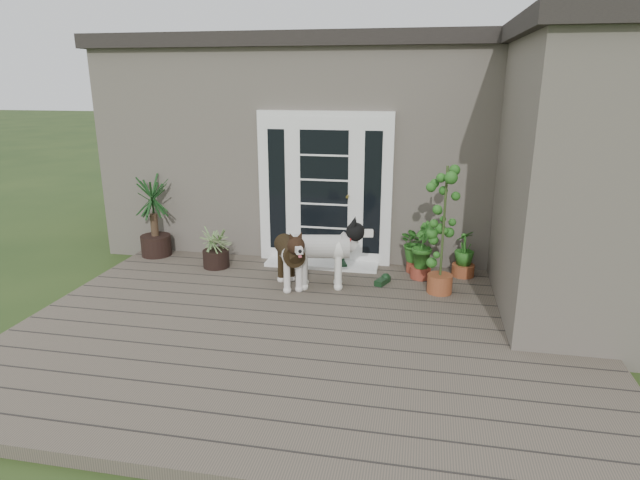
# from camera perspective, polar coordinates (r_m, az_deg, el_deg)

# --- Properties ---
(deck) EXTENTS (6.20, 4.60, 0.12)m
(deck) POSITION_cam_1_polar(r_m,az_deg,el_deg) (5.84, -1.59, -9.84)
(deck) COLOR #6B5B4C
(deck) RESTS_ON ground
(house_main) EXTENTS (7.40, 4.00, 3.10)m
(house_main) POSITION_cam_1_polar(r_m,az_deg,el_deg) (9.49, 4.01, 9.86)
(house_main) COLOR #665E54
(house_main) RESTS_ON ground
(roof_main) EXTENTS (7.60, 4.20, 0.20)m
(roof_main) POSITION_cam_1_polar(r_m,az_deg,el_deg) (9.44, 4.22, 19.86)
(roof_main) COLOR #2D2826
(roof_main) RESTS_ON house_main
(house_wing) EXTENTS (1.60, 2.40, 3.10)m
(house_wing) POSITION_cam_1_polar(r_m,az_deg,el_deg) (6.54, 26.42, 5.08)
(house_wing) COLOR #665E54
(house_wing) RESTS_ON ground
(roof_wing) EXTENTS (1.80, 2.60, 0.20)m
(roof_wing) POSITION_cam_1_polar(r_m,az_deg,el_deg) (6.46, 28.40, 19.53)
(roof_wing) COLOR #2D2826
(roof_wing) RESTS_ON house_wing
(door_unit) EXTENTS (1.90, 0.14, 2.15)m
(door_unit) POSITION_cam_1_polar(r_m,az_deg,el_deg) (7.57, 0.49, 5.45)
(door_unit) COLOR white
(door_unit) RESTS_ON deck
(door_step) EXTENTS (1.60, 0.40, 0.05)m
(door_step) POSITION_cam_1_polar(r_m,az_deg,el_deg) (7.66, 0.20, -2.57)
(door_step) COLOR white
(door_step) RESTS_ON deck
(brindle_dog) EXTENTS (0.71, 0.93, 0.71)m
(brindle_dog) POSITION_cam_1_polar(r_m,az_deg,el_deg) (6.80, -3.28, -2.15)
(brindle_dog) COLOR #2F2211
(brindle_dog) RESTS_ON deck
(white_dog) EXTENTS (1.01, 0.57, 0.79)m
(white_dog) POSITION_cam_1_polar(r_m,az_deg,el_deg) (6.76, 0.17, -1.88)
(white_dog) COLOR white
(white_dog) RESTS_ON deck
(spider_plant) EXTENTS (0.64, 0.64, 0.66)m
(spider_plant) POSITION_cam_1_polar(r_m,az_deg,el_deg) (7.66, -11.09, -0.49)
(spider_plant) COLOR #7E945B
(spider_plant) RESTS_ON deck
(yucca) EXTENTS (0.94, 0.94, 1.22)m
(yucca) POSITION_cam_1_polar(r_m,az_deg,el_deg) (8.33, -17.31, 2.44)
(yucca) COLOR black
(yucca) RESTS_ON deck
(herb_a) EXTENTS (0.67, 0.67, 0.62)m
(herb_a) POSITION_cam_1_polar(r_m,az_deg,el_deg) (7.44, 10.18, -1.11)
(herb_a) COLOR #28661D
(herb_a) RESTS_ON deck
(herb_b) EXTENTS (0.40, 0.40, 0.55)m
(herb_b) POSITION_cam_1_polar(r_m,az_deg,el_deg) (7.23, 10.74, -1.94)
(herb_b) COLOR #1F4E16
(herb_b) RESTS_ON deck
(herb_c) EXTENTS (0.44, 0.44, 0.49)m
(herb_c) POSITION_cam_1_polar(r_m,az_deg,el_deg) (7.45, 15.07, -1.93)
(herb_c) COLOR #1B5F21
(herb_c) RESTS_ON deck
(sapling) EXTENTS (0.55, 0.55, 1.65)m
(sapling) POSITION_cam_1_polar(r_m,az_deg,el_deg) (6.63, 13.01, 1.16)
(sapling) COLOR #255518
(sapling) RESTS_ON deck
(clog_left) EXTENTS (0.26, 0.37, 0.10)m
(clog_left) POSITION_cam_1_polar(r_m,az_deg,el_deg) (7.60, 2.27, -2.52)
(clog_left) COLOR black
(clog_left) RESTS_ON deck
(clog_right) EXTENTS (0.25, 0.35, 0.09)m
(clog_right) POSITION_cam_1_polar(r_m,az_deg,el_deg) (7.03, 6.67, -4.30)
(clog_right) COLOR black
(clog_right) RESTS_ON deck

